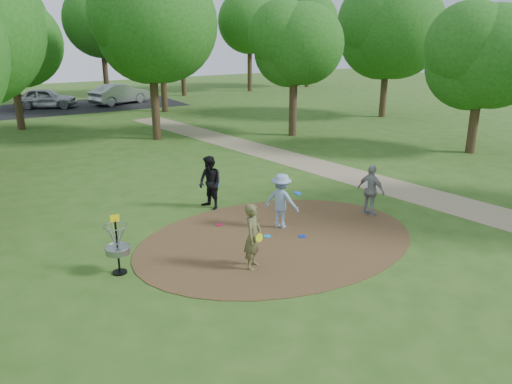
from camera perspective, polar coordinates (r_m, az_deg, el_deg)
ground at (r=14.41m, az=2.49°, el=-5.43°), size 100.00×100.00×0.00m
dirt_clearing at (r=14.41m, az=2.49°, el=-5.39°), size 8.40×8.40×0.02m
footpath at (r=19.85m, az=15.01°, el=0.63°), size 7.55×39.89×0.01m
parking_lot at (r=42.42m, az=-18.45°, el=9.36°), size 14.00×8.00×0.01m
player_observer_with_disc at (r=12.42m, az=-0.35°, el=-5.10°), size 0.74×0.71×1.70m
player_throwing_with_disc at (r=14.99m, az=2.90°, el=-1.03°), size 1.32×1.26×1.69m
player_walking_with_disc at (r=16.62m, az=-5.27°, el=1.04°), size 0.86×1.00×1.80m
player_waiting_with_disc at (r=16.37m, az=13.01°, el=0.17°), size 0.60×1.05×1.68m
disc_ground_cyan at (r=14.54m, az=1.32°, el=-5.07°), size 0.22×0.22×0.02m
disc_ground_blue at (r=14.59m, az=5.32°, el=-5.07°), size 0.22×0.22×0.02m
disc_ground_red at (r=15.42m, az=-4.22°, el=-3.74°), size 0.22×0.22×0.02m
car_left at (r=42.03m, az=-22.89°, el=9.85°), size 4.82×3.46×1.53m
car_right at (r=42.49m, az=-15.32°, el=10.75°), size 5.19×3.36×1.61m
disc_golf_basket at (r=12.60m, az=-15.62°, el=-5.35°), size 0.63×0.63×1.54m
tree_ring at (r=22.19m, az=-7.12°, el=16.95°), size 37.39×46.25×9.69m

